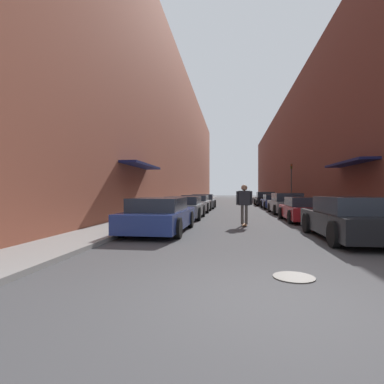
% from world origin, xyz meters
% --- Properties ---
extents(ground, '(152.35, 152.35, 0.00)m').
position_xyz_m(ground, '(0.00, 27.70, 0.00)').
color(ground, '#424244').
extents(curb_strip_left, '(1.80, 69.25, 0.12)m').
position_xyz_m(curb_strip_left, '(-4.94, 34.63, 0.06)').
color(curb_strip_left, gray).
rests_on(curb_strip_left, ground).
extents(curb_strip_right, '(1.80, 69.25, 0.12)m').
position_xyz_m(curb_strip_right, '(4.94, 34.63, 0.06)').
color(curb_strip_right, gray).
rests_on(curb_strip_right, ground).
extents(building_row_left, '(4.90, 69.25, 15.78)m').
position_xyz_m(building_row_left, '(-7.83, 34.62, 7.89)').
color(building_row_left, brown).
rests_on(building_row_left, ground).
extents(building_row_right, '(4.90, 69.25, 12.53)m').
position_xyz_m(building_row_right, '(7.83, 34.62, 6.26)').
color(building_row_right, brown).
rests_on(building_row_right, ground).
extents(parked_car_left_0, '(2.02, 4.63, 1.24)m').
position_xyz_m(parked_car_left_0, '(-3.05, 6.59, 0.61)').
color(parked_car_left_0, navy).
rests_on(parked_car_left_0, ground).
extents(parked_car_left_1, '(2.03, 3.92, 1.19)m').
position_xyz_m(parked_car_left_1, '(-3.03, 12.00, 0.59)').
color(parked_car_left_1, gray).
rests_on(parked_car_left_1, ground).
extents(parked_car_left_2, '(2.04, 3.93, 1.19)m').
position_xyz_m(parked_car_left_2, '(-3.01, 17.15, 0.60)').
color(parked_car_left_2, '#B7B7BC').
rests_on(parked_car_left_2, ground).
extents(parked_car_left_3, '(2.08, 4.34, 1.21)m').
position_xyz_m(parked_car_left_3, '(-2.93, 21.86, 0.59)').
color(parked_car_left_3, '#515459').
rests_on(parked_car_left_3, ground).
extents(parked_car_right_0, '(1.94, 4.57, 1.31)m').
position_xyz_m(parked_car_right_0, '(3.03, 5.64, 0.64)').
color(parked_car_right_0, black).
rests_on(parked_car_right_0, ground).
extents(parked_car_right_1, '(1.99, 4.11, 1.18)m').
position_xyz_m(parked_car_right_1, '(3.03, 11.18, 0.58)').
color(parked_car_right_1, maroon).
rests_on(parked_car_right_1, ground).
extents(parked_car_right_2, '(1.99, 4.37, 1.35)m').
position_xyz_m(parked_car_right_2, '(3.08, 16.37, 0.64)').
color(parked_car_right_2, gray).
rests_on(parked_car_right_2, ground).
extents(parked_car_right_3, '(1.88, 4.03, 1.18)m').
position_xyz_m(parked_car_right_3, '(3.03, 21.96, 0.58)').
color(parked_car_right_3, navy).
rests_on(parked_car_right_3, ground).
extents(parked_car_right_4, '(2.02, 4.26, 1.40)m').
position_xyz_m(parked_car_right_4, '(2.94, 27.59, 0.66)').
color(parked_car_right_4, black).
rests_on(parked_car_right_4, ground).
extents(skateboarder, '(0.67, 0.78, 1.75)m').
position_xyz_m(skateboarder, '(0.05, 8.92, 1.08)').
color(skateboarder, brown).
rests_on(skateboarder, ground).
extents(manhole_cover, '(0.70, 0.70, 0.02)m').
position_xyz_m(manhole_cover, '(0.57, 1.37, 0.01)').
color(manhole_cover, '#332D28').
rests_on(manhole_cover, ground).
extents(traffic_light, '(0.16, 0.22, 3.80)m').
position_xyz_m(traffic_light, '(4.85, 23.95, 2.45)').
color(traffic_light, '#2D2D2D').
rests_on(traffic_light, curb_strip_right).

